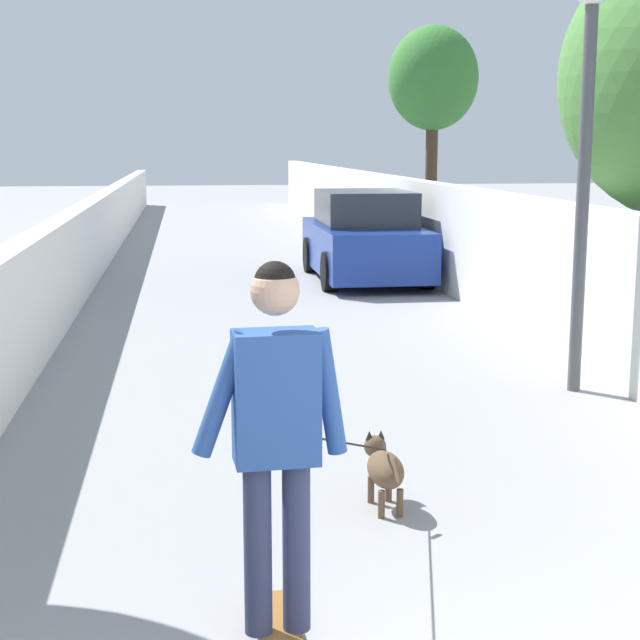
# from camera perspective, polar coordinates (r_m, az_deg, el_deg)

# --- Properties ---
(ground_plane) EXTENTS (80.00, 80.00, 0.00)m
(ground_plane) POSITION_cam_1_polar(r_m,az_deg,el_deg) (16.47, -3.44, 2.24)
(ground_plane) COLOR gray
(wall_left) EXTENTS (48.00, 0.30, 1.34)m
(wall_left) POSITION_cam_1_polar(r_m,az_deg,el_deg) (14.45, -14.53, 3.48)
(wall_left) COLOR silver
(wall_left) RESTS_ON ground
(fence_right) EXTENTS (48.00, 0.30, 1.69)m
(fence_right) POSITION_cam_1_polar(r_m,az_deg,el_deg) (14.93, 8.47, 4.57)
(fence_right) COLOR silver
(fence_right) RESTS_ON ground
(tree_right_near) EXTENTS (1.99, 1.99, 4.90)m
(tree_right_near) POSITION_cam_1_polar(r_m,az_deg,el_deg) (21.99, 6.71, 13.91)
(tree_right_near) COLOR #473523
(tree_right_near) RESTS_ON ground
(lamp_post) EXTENTS (0.36, 0.36, 3.90)m
(lamp_post) POSITION_cam_1_polar(r_m,az_deg,el_deg) (9.28, 15.55, 12.36)
(lamp_post) COLOR #4C4C51
(lamp_post) RESTS_ON ground
(skateboard) EXTENTS (0.81, 0.25, 0.08)m
(skateboard) POSITION_cam_1_polar(r_m,az_deg,el_deg) (4.74, -2.51, -18.02)
(skateboard) COLOR brown
(skateboard) RESTS_ON ground
(person_skateboarder) EXTENTS (0.24, 0.71, 1.74)m
(person_skateboarder) POSITION_cam_1_polar(r_m,az_deg,el_deg) (4.35, -2.62, -5.94)
(person_skateboarder) COLOR #333859
(person_skateboarder) RESTS_ON skateboard
(dog) EXTENTS (1.97, 0.98, 1.06)m
(dog) POSITION_cam_1_polar(r_m,az_deg,el_deg) (6.27, 3.78, -8.69)
(dog) COLOR brown
(dog) RESTS_ON ground
(car_near) EXTENTS (3.84, 1.80, 1.54)m
(car_near) POSITION_cam_1_polar(r_m,az_deg,el_deg) (16.66, 2.67, 4.81)
(car_near) COLOR navy
(car_near) RESTS_ON ground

